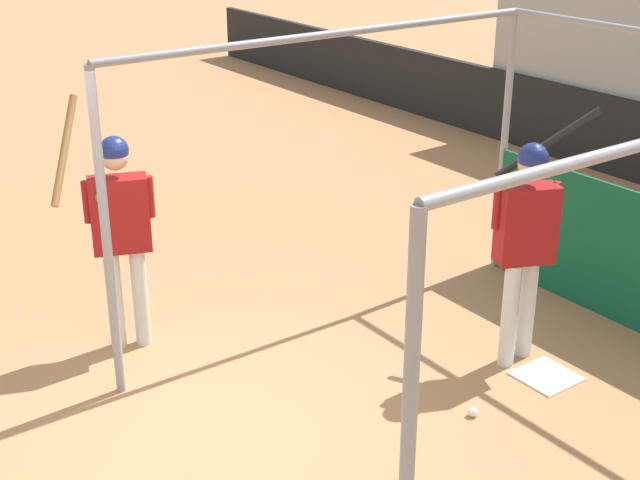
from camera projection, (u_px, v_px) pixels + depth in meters
The scene contains 6 objects.
ground_plane at pixel (209, 431), 6.41m from camera, with size 60.00×60.00×0.00m, color #A8754C.
batting_cage at pixel (588, 222), 6.99m from camera, with size 3.38×4.16×2.57m.
home_plate at pixel (547, 376), 7.09m from camera, with size 0.44×0.44×0.02m.
player_batter at pixel (526, 231), 6.93m from camera, with size 0.64×0.99×2.03m.
player_waiting at pixel (119, 222), 7.14m from camera, with size 0.54×0.82×2.13m.
baseball at pixel (473, 412), 6.57m from camera, with size 0.07×0.07×0.07m.
Camera 1 is at (4.84, -2.49, 3.74)m, focal length 50.00 mm.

